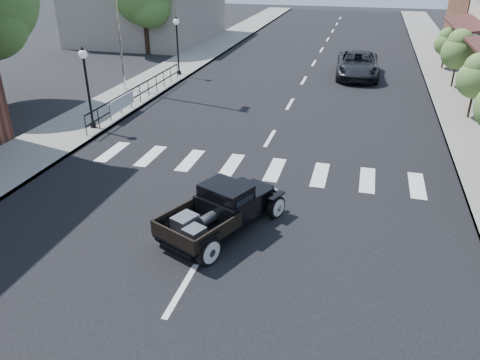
# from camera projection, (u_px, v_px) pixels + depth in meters

# --- Properties ---
(ground) EXTENTS (120.00, 120.00, 0.00)m
(ground) POSITION_uv_depth(u_px,v_px,m) (220.00, 224.00, 13.34)
(ground) COLOR black
(ground) RESTS_ON ground
(road) EXTENTS (14.00, 80.00, 0.02)m
(road) POSITION_uv_depth(u_px,v_px,m) (299.00, 89.00, 26.34)
(road) COLOR black
(road) RESTS_ON ground
(road_markings) EXTENTS (12.00, 60.00, 0.06)m
(road_markings) POSITION_uv_depth(u_px,v_px,m) (283.00, 117.00, 22.01)
(road_markings) COLOR silver
(road_markings) RESTS_ON ground
(sidewalk_left) EXTENTS (3.00, 80.00, 0.15)m
(sidewalk_left) POSITION_uv_depth(u_px,v_px,m) (159.00, 78.00, 28.29)
(sidewalk_left) COLOR gray
(sidewalk_left) RESTS_ON ground
(sidewalk_right) EXTENTS (3.00, 80.00, 0.15)m
(sidewalk_right) POSITION_uv_depth(u_px,v_px,m) (461.00, 99.00, 24.34)
(sidewalk_right) COLOR gray
(sidewalk_right) RESTS_ON ground
(low_building_left) EXTENTS (10.00, 12.00, 5.00)m
(low_building_left) POSITION_uv_depth(u_px,v_px,m) (149.00, 10.00, 40.00)
(low_building_left) COLOR gray
(low_building_left) RESTS_ON ground
(railing) EXTENTS (0.08, 10.00, 1.00)m
(railing) POSITION_uv_depth(u_px,v_px,m) (140.00, 92.00, 23.42)
(railing) COLOR black
(railing) RESTS_ON sidewalk_left
(banner) EXTENTS (0.04, 2.20, 0.60)m
(banner) POSITION_uv_depth(u_px,v_px,m) (123.00, 108.00, 21.76)
(banner) COLOR silver
(banner) RESTS_ON sidewalk_left
(lamp_post_b) EXTENTS (0.36, 0.36, 3.42)m
(lamp_post_b) POSITION_uv_depth(u_px,v_px,m) (88.00, 88.00, 19.49)
(lamp_post_b) COLOR black
(lamp_post_b) RESTS_ON sidewalk_left
(lamp_post_c) EXTENTS (0.36, 0.36, 3.42)m
(lamp_post_c) POSITION_uv_depth(u_px,v_px,m) (178.00, 46.00, 28.16)
(lamp_post_c) COLOR black
(lamp_post_c) RESTS_ON sidewalk_left
(big_tree_far) EXTENTS (4.45, 4.45, 6.53)m
(big_tree_far) POSITION_uv_depth(u_px,v_px,m) (144.00, 8.00, 33.88)
(big_tree_far) COLOR #426B2D
(big_tree_far) RESTS_ON ground
(small_tree_c) EXTENTS (1.68, 1.68, 2.80)m
(small_tree_c) POSITION_uv_depth(u_px,v_px,m) (474.00, 87.00, 20.87)
(small_tree_c) COLOR #4D7033
(small_tree_c) RESTS_ON sidewalk_right
(small_tree_d) EXTENTS (1.81, 1.81, 3.01)m
(small_tree_d) POSITION_uv_depth(u_px,v_px,m) (457.00, 59.00, 25.73)
(small_tree_d) COLOR #4D7033
(small_tree_d) RESTS_ON sidewalk_right
(small_tree_e) EXTENTS (1.47, 1.47, 2.46)m
(small_tree_e) POSITION_uv_depth(u_px,v_px,m) (445.00, 49.00, 29.92)
(small_tree_e) COLOR #4D7033
(small_tree_e) RESTS_ON sidewalk_right
(hotrod_pickup) EXTENTS (3.32, 4.39, 1.38)m
(hotrod_pickup) POSITION_uv_depth(u_px,v_px,m) (222.00, 209.00, 12.74)
(hotrod_pickup) COLOR black
(hotrod_pickup) RESTS_ON ground
(second_car) EXTENTS (2.74, 5.50, 1.50)m
(second_car) POSITION_uv_depth(u_px,v_px,m) (358.00, 65.00, 28.59)
(second_car) COLOR black
(second_car) RESTS_ON ground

